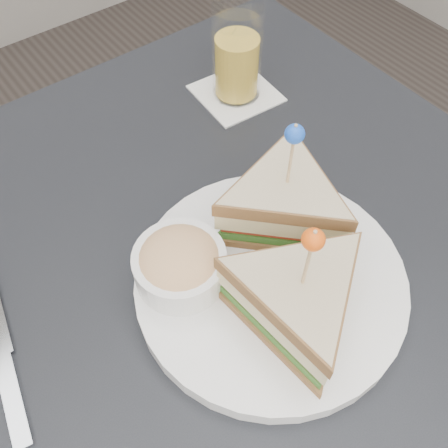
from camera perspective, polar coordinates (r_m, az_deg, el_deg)
ground_plane at (r=1.26m, az=-0.09°, el=-22.58°), size 3.50×3.50×0.00m
table at (r=0.63m, az=-0.18°, el=-7.87°), size 0.80×0.80×0.75m
plate_meal at (r=0.51m, az=5.86°, el=-3.86°), size 0.33×0.32×0.17m
cutlery_knife at (r=0.56m, az=-24.20°, el=-12.74°), size 0.06×0.23×0.01m
drink_set at (r=0.72m, az=1.48°, el=18.40°), size 0.11×0.11×0.14m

